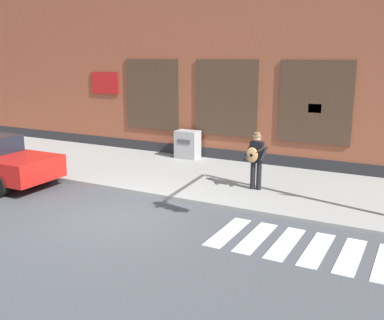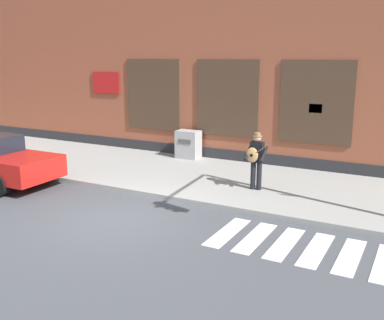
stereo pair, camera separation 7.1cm
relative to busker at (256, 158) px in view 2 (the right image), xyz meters
name	(u,v)px [view 2 (the right image)]	position (x,y,z in m)	size (l,w,h in m)	color
ground_plane	(118,218)	(-2.35, -3.54, -1.12)	(160.00, 160.00, 0.00)	#424449
sidewalk	(196,177)	(-2.35, 0.71, -1.04)	(28.00, 4.96, 0.16)	gray
building_backdrop	(248,62)	(-2.35, 5.18, 2.67)	(28.00, 4.06, 7.58)	brown
crosswalk	(333,253)	(2.87, -3.07, -1.11)	(5.20, 1.90, 0.01)	silver
busker	(256,158)	(0.00, 0.00, 0.00)	(0.70, 0.51, 1.70)	black
utility_box	(188,144)	(-3.76, 2.74, -0.43)	(0.89, 0.61, 1.07)	#9E9E9E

